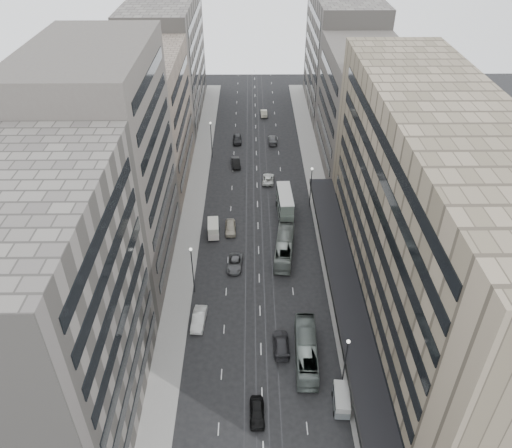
{
  "coord_description": "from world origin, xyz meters",
  "views": [
    {
      "loc": [
        -1.1,
        -43.02,
        51.26
      ],
      "look_at": [
        -0.46,
        19.71,
        6.92
      ],
      "focal_mm": 35.0,
      "sensor_mm": 36.0,
      "label": 1
    }
  ],
  "objects_px": {
    "double_decker": "(285,203)",
    "sedan_1": "(199,319)",
    "bus_near": "(306,350)",
    "bus_far": "(284,247)",
    "panel_van": "(213,228)",
    "sedan_0": "(257,412)",
    "sedan_2": "(235,263)",
    "pedestrian": "(382,444)",
    "vw_microbus": "(342,399)"
  },
  "relations": [
    {
      "from": "bus_near",
      "to": "sedan_1",
      "type": "bearing_deg",
      "value": -21.23
    },
    {
      "from": "panel_van",
      "to": "bus_near",
      "type": "bearing_deg",
      "value": -67.65
    },
    {
      "from": "sedan_0",
      "to": "vw_microbus",
      "type": "bearing_deg",
      "value": 6.38
    },
    {
      "from": "sedan_0",
      "to": "double_decker",
      "type": "bearing_deg",
      "value": 81.47
    },
    {
      "from": "pedestrian",
      "to": "bus_far",
      "type": "bearing_deg",
      "value": -83.48
    },
    {
      "from": "bus_far",
      "to": "pedestrian",
      "type": "distance_m",
      "value": 34.93
    },
    {
      "from": "bus_near",
      "to": "pedestrian",
      "type": "relative_size",
      "value": 6.27
    },
    {
      "from": "panel_van",
      "to": "pedestrian",
      "type": "height_order",
      "value": "panel_van"
    },
    {
      "from": "bus_far",
      "to": "sedan_2",
      "type": "xyz_separation_m",
      "value": [
        -7.98,
        -2.99,
        -0.88
      ]
    },
    {
      "from": "sedan_0",
      "to": "pedestrian",
      "type": "xyz_separation_m",
      "value": [
        13.44,
        -4.21,
        0.3
      ]
    },
    {
      "from": "bus_far",
      "to": "sedan_0",
      "type": "xyz_separation_m",
      "value": [
        -4.79,
        -29.63,
        -0.83
      ]
    },
    {
      "from": "double_decker",
      "to": "panel_van",
      "type": "relative_size",
      "value": 2.04
    },
    {
      "from": "bus_near",
      "to": "sedan_2",
      "type": "xyz_separation_m",
      "value": [
        -9.55,
        18.34,
        -0.86
      ]
    },
    {
      "from": "vw_microbus",
      "to": "pedestrian",
      "type": "bearing_deg",
      "value": -52.52
    },
    {
      "from": "sedan_0",
      "to": "pedestrian",
      "type": "height_order",
      "value": "pedestrian"
    },
    {
      "from": "double_decker",
      "to": "vw_microbus",
      "type": "relative_size",
      "value": 2.06
    },
    {
      "from": "bus_near",
      "to": "sedan_1",
      "type": "relative_size",
      "value": 2.26
    },
    {
      "from": "bus_near",
      "to": "sedan_1",
      "type": "distance_m",
      "value": 15.58
    },
    {
      "from": "bus_near",
      "to": "sedan_2",
      "type": "bearing_deg",
      "value": -59.79
    },
    {
      "from": "sedan_1",
      "to": "sedan_2",
      "type": "relative_size",
      "value": 0.99
    },
    {
      "from": "double_decker",
      "to": "sedan_1",
      "type": "relative_size",
      "value": 1.76
    },
    {
      "from": "sedan_2",
      "to": "bus_far",
      "type": "bearing_deg",
      "value": 24.71
    },
    {
      "from": "bus_near",
      "to": "panel_van",
      "type": "height_order",
      "value": "bus_near"
    },
    {
      "from": "sedan_0",
      "to": "sedan_1",
      "type": "xyz_separation_m",
      "value": [
        -7.86,
        14.61,
        0.08
      ]
    },
    {
      "from": "bus_near",
      "to": "double_decker",
      "type": "relative_size",
      "value": 1.28
    },
    {
      "from": "double_decker",
      "to": "sedan_0",
      "type": "bearing_deg",
      "value": -99.78
    },
    {
      "from": "vw_microbus",
      "to": "sedan_2",
      "type": "height_order",
      "value": "vw_microbus"
    },
    {
      "from": "double_decker",
      "to": "sedan_2",
      "type": "relative_size",
      "value": 1.75
    },
    {
      "from": "bus_near",
      "to": "sedan_1",
      "type": "xyz_separation_m",
      "value": [
        -14.22,
        6.31,
        -0.73
      ]
    },
    {
      "from": "pedestrian",
      "to": "double_decker",
      "type": "bearing_deg",
      "value": -87.91
    },
    {
      "from": "bus_near",
      "to": "sedan_0",
      "type": "height_order",
      "value": "bus_near"
    },
    {
      "from": "sedan_0",
      "to": "sedan_2",
      "type": "xyz_separation_m",
      "value": [
        -3.19,
        26.64,
        -0.04
      ]
    },
    {
      "from": "sedan_0",
      "to": "sedan_1",
      "type": "relative_size",
      "value": 0.88
    },
    {
      "from": "vw_microbus",
      "to": "panel_van",
      "type": "relative_size",
      "value": 0.99
    },
    {
      "from": "sedan_2",
      "to": "pedestrian",
      "type": "bearing_deg",
      "value": -57.47
    },
    {
      "from": "bus_near",
      "to": "pedestrian",
      "type": "distance_m",
      "value": 14.39
    },
    {
      "from": "sedan_2",
      "to": "pedestrian",
      "type": "relative_size",
      "value": 2.8
    },
    {
      "from": "panel_van",
      "to": "double_decker",
      "type": "bearing_deg",
      "value": 21.33
    },
    {
      "from": "bus_far",
      "to": "sedan_2",
      "type": "bearing_deg",
      "value": 27.58
    },
    {
      "from": "sedan_1",
      "to": "vw_microbus",
      "type": "bearing_deg",
      "value": -32.76
    },
    {
      "from": "bus_far",
      "to": "sedan_2",
      "type": "distance_m",
      "value": 8.57
    },
    {
      "from": "bus_near",
      "to": "bus_far",
      "type": "distance_m",
      "value": 21.39
    },
    {
      "from": "panel_van",
      "to": "sedan_0",
      "type": "distance_m",
      "value": 35.89
    },
    {
      "from": "pedestrian",
      "to": "sedan_2",
      "type": "bearing_deg",
      "value": -69.49
    },
    {
      "from": "sedan_1",
      "to": "sedan_2",
      "type": "xyz_separation_m",
      "value": [
        4.67,
        12.03,
        -0.12
      ]
    },
    {
      "from": "bus_near",
      "to": "sedan_2",
      "type": "height_order",
      "value": "bus_near"
    },
    {
      "from": "bus_near",
      "to": "sedan_0",
      "type": "xyz_separation_m",
      "value": [
        -6.36,
        -8.3,
        -0.81
      ]
    },
    {
      "from": "double_decker",
      "to": "pedestrian",
      "type": "bearing_deg",
      "value": -82.25
    },
    {
      "from": "bus_near",
      "to": "vw_microbus",
      "type": "height_order",
      "value": "bus_near"
    },
    {
      "from": "bus_far",
      "to": "pedestrian",
      "type": "xyz_separation_m",
      "value": [
        8.65,
        -33.84,
        -0.53
      ]
    }
  ]
}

